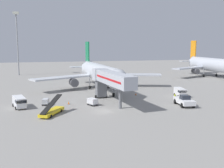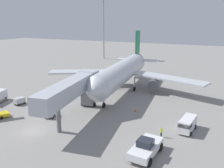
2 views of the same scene
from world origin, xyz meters
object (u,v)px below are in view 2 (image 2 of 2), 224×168
Objects in this scene: service_van_far_right at (187,124)px; baggage_cart_mid_left at (50,113)px; ground_crew_worker_foreground at (161,132)px; safety_cone_alpha at (135,110)px; baggage_cart_mid_center at (19,101)px; safety_cone_charlie at (29,99)px; safety_cone_bravo at (38,107)px; apron_light_mast at (104,17)px; pushback_tug at (146,148)px; airplane_at_gate at (123,72)px; jet_bridge at (74,89)px.

service_van_far_right reaches higher than baggage_cart_mid_left.
ground_crew_worker_foreground is 11.11m from safety_cone_alpha.
baggage_cart_mid_center is 4.09× the size of safety_cone_charlie.
safety_cone_bravo is 0.03× the size of apron_light_mast.
pushback_tug reaches higher than safety_cone_alpha.
service_van_far_right is at bearing -42.38° from airplane_at_gate.
baggage_cart_mid_center is 24.38m from safety_cone_alpha.
baggage_cart_mid_left is 4.24× the size of safety_cone_alpha.
baggage_cart_mid_left is 10.56m from baggage_cart_mid_center.
jet_bridge is at bearing -15.45° from safety_cone_charlie.
ground_crew_worker_foreground is 2.63× the size of safety_cone_alpha.
safety_cone_charlie is at bearing 148.64° from safety_cone_bravo.
apron_light_mast is at bearing 123.49° from ground_crew_worker_foreground.
safety_cone_bravo is at bearing -31.36° from safety_cone_charlie.
baggage_cart_mid_center is 3.66× the size of safety_cone_alpha.
ground_crew_worker_foreground is (0.61, 5.88, -0.26)m from pushback_tug.
safety_cone_alpha is at bearing 130.61° from ground_crew_worker_foreground.
safety_cone_charlie is (-10.27, 5.56, -0.59)m from baggage_cart_mid_left.
jet_bridge reaches higher than pushback_tug.
airplane_at_gate is 17.76× the size of baggage_cart_mid_center.
jet_bridge reaches higher than baggage_cart_mid_left.
airplane_at_gate is 19.80m from jet_bridge.
baggage_cart_mid_left is 16.23m from safety_cone_alpha.
jet_bridge reaches higher than service_van_far_right.
baggage_cart_mid_left reaches higher than safety_cone_bravo.
ground_crew_worker_foreground is 31.08m from safety_cone_charlie.
baggage_cart_mid_center reaches higher than safety_cone_charlie.
pushback_tug reaches higher than safety_cone_charlie.
service_van_far_right reaches higher than ground_crew_worker_foreground.
service_van_far_right is at bearing 11.20° from baggage_cart_mid_left.
pushback_tug is 31.01m from baggage_cart_mid_center.
pushback_tug is at bearing -22.64° from jet_bridge.
service_van_far_right is 34.00m from baggage_cart_mid_center.
apron_light_mast is (-41.53, 69.57, 17.25)m from pushback_tug.
safety_cone_alpha is at bearing 35.30° from baggage_cart_mid_left.
safety_cone_bravo is (-10.68, -18.85, -4.54)m from airplane_at_gate.
baggage_cart_mid_center is (-15.81, -18.54, -4.09)m from airplane_at_gate.
apron_light_mast is (-16.61, 62.25, 18.04)m from safety_cone_bravo.
airplane_at_gate is 1.53× the size of apron_light_mast.
service_van_far_right is 77.12m from apron_light_mast.
airplane_at_gate is at bearing 122.76° from safety_cone_alpha.
baggage_cart_mid_left is at bearing -14.82° from baggage_cart_mid_center.
service_van_far_right reaches higher than baggage_cart_mid_center.
safety_cone_bravo is at bearing 176.77° from ground_crew_worker_foreground.
safety_cone_bravo is 6.08m from safety_cone_charlie.
ground_crew_worker_foreground is (14.86, -20.29, -4.01)m from airplane_at_gate.
pushback_tug is 3.95× the size of ground_crew_worker_foreground.
baggage_cart_mid_center is at bearing 165.18° from baggage_cart_mid_left.
safety_cone_bravo is at bearing 163.62° from pushback_tug.
baggage_cart_mid_center is (-33.94, -2.00, -0.46)m from service_van_far_right.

